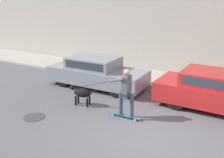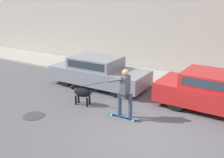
% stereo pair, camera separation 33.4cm
% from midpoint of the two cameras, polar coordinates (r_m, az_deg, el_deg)
% --- Properties ---
extents(ground_plane, '(36.00, 36.00, 0.00)m').
position_cam_midpoint_polar(ground_plane, '(7.51, 7.36, -11.95)').
color(ground_plane, '#545459').
extents(back_wall, '(32.00, 0.30, 5.31)m').
position_cam_midpoint_polar(back_wall, '(12.69, 18.98, 12.00)').
color(back_wall, '#ADA89E').
rests_on(back_wall, ground_plane).
extents(sidewalk_curb, '(30.00, 2.46, 0.10)m').
position_cam_midpoint_polar(sidewalk_curb, '(11.84, 16.44, -1.03)').
color(sidewalk_curb, '#A39E93').
rests_on(sidewalk_curb, ground_plane).
extents(parked_car_0, '(4.20, 1.70, 1.27)m').
position_cam_midpoint_polar(parked_car_0, '(11.06, -4.23, 1.45)').
color(parked_car_0, black).
rests_on(parked_car_0, ground_plane).
extents(parked_car_1, '(4.45, 1.83, 1.30)m').
position_cam_midpoint_polar(parked_car_1, '(9.39, 21.94, -2.64)').
color(parked_car_1, black).
rests_on(parked_car_1, ground_plane).
extents(dog, '(1.08, 0.39, 0.70)m').
position_cam_midpoint_polar(dog, '(9.24, -7.67, -3.05)').
color(dog, black).
rests_on(dog, ground_plane).
extents(skateboarder, '(2.66, 0.52, 1.60)m').
position_cam_midpoint_polar(skateboarder, '(8.04, 1.88, -2.58)').
color(skateboarder, beige).
rests_on(skateboarder, ground_plane).
extents(manhole_cover, '(0.68, 0.68, 0.01)m').
position_cam_midpoint_polar(manhole_cover, '(8.83, -17.66, -7.93)').
color(manhole_cover, '#38383D').
rests_on(manhole_cover, ground_plane).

